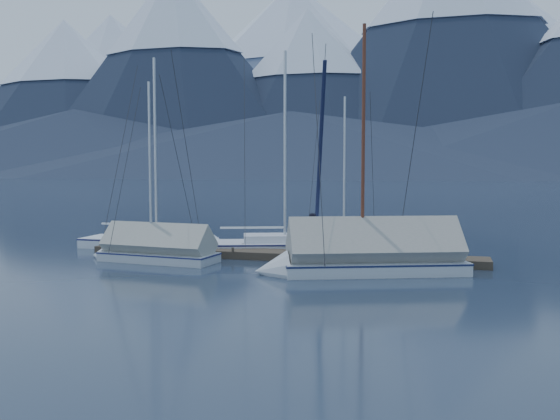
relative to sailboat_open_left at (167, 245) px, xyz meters
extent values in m
plane|color=#162031|center=(6.44, -3.76, -0.18)|extent=(1000.00, 1000.00, 0.00)
cone|color=#475675|center=(-253.56, 416.24, 64.82)|extent=(308.00, 308.00, 130.00)
cone|color=silver|center=(-253.56, 416.24, 103.02)|extent=(133.24, 133.24, 54.60)
cone|color=#475675|center=(-103.56, 436.24, 74.82)|extent=(352.00, 352.00, 150.00)
cone|color=silver|center=(-103.56, 436.24, 118.82)|extent=(152.28, 152.28, 63.00)
cone|color=#475675|center=(46.44, 426.24, 69.82)|extent=(330.00, 330.00, 140.00)
cone|color=silver|center=(46.44, 426.24, 110.92)|extent=(142.76, 142.76, 58.80)
cone|color=#192133|center=(-213.56, 296.24, 47.32)|extent=(209.00, 209.00, 95.00)
cone|color=silver|center=(-213.56, 296.24, 75.37)|extent=(90.41, 90.41, 39.90)
cone|color=#192133|center=(-133.56, 281.24, 57.32)|extent=(190.00, 190.00, 115.00)
cone|color=silver|center=(-133.56, 281.24, 91.17)|extent=(82.19, 82.19, 48.30)
cone|color=#192133|center=(-58.56, 291.24, 44.82)|extent=(171.00, 171.00, 90.00)
cone|color=silver|center=(-58.56, 291.24, 71.42)|extent=(73.97, 73.97, 37.80)
cone|color=#192133|center=(16.44, 306.24, 67.32)|extent=(228.00, 228.00, 135.00)
cone|color=#192133|center=(-173.56, 246.24, 17.32)|extent=(364.00, 364.00, 35.00)
cone|color=#192133|center=(-53.56, 236.24, 14.82)|extent=(416.00, 416.00, 30.00)
cube|color=#382D23|center=(6.44, -1.76, -0.01)|extent=(18.00, 1.50, 0.34)
cube|color=black|center=(0.44, -1.76, -0.23)|extent=(3.00, 1.30, 0.30)
cube|color=black|center=(6.44, -1.76, -0.23)|extent=(3.00, 1.30, 0.30)
cube|color=black|center=(12.44, -1.76, -0.23)|extent=(3.00, 1.30, 0.30)
cylinder|color=#382D23|center=(-1.56, -1.06, 0.17)|extent=(0.12, 0.12, 0.35)
cylinder|color=#382D23|center=(-1.56, -2.46, 0.17)|extent=(0.12, 0.12, 0.35)
cylinder|color=#382D23|center=(1.44, -1.06, 0.17)|extent=(0.12, 0.12, 0.35)
cylinder|color=#382D23|center=(1.44, -2.46, 0.17)|extent=(0.12, 0.12, 0.35)
cylinder|color=#382D23|center=(4.44, -1.06, 0.17)|extent=(0.12, 0.12, 0.35)
cylinder|color=#382D23|center=(4.44, -2.46, 0.17)|extent=(0.12, 0.12, 0.35)
cylinder|color=#382D23|center=(7.44, -1.06, 0.17)|extent=(0.12, 0.12, 0.35)
cylinder|color=#382D23|center=(7.44, -2.46, 0.17)|extent=(0.12, 0.12, 0.35)
cylinder|color=#382D23|center=(10.44, -1.06, 0.17)|extent=(0.12, 0.12, 0.35)
cylinder|color=#382D23|center=(10.44, -2.46, 0.17)|extent=(0.12, 0.12, 0.35)
cylinder|color=#382D23|center=(13.44, -1.06, 0.17)|extent=(0.12, 0.12, 0.35)
cylinder|color=#382D23|center=(13.44, -2.46, 0.17)|extent=(0.12, 0.12, 0.35)
cube|color=white|center=(-1.01, -0.02, -0.05)|extent=(6.83, 2.37, 0.75)
cube|color=white|center=(-1.01, -0.02, -0.39)|extent=(5.79, 1.33, 0.34)
cube|color=#1C1A4F|center=(-1.01, -0.02, 0.27)|extent=(6.90, 2.39, 0.07)
cone|color=white|center=(2.90, 0.04, -0.05)|extent=(1.28, 2.19, 2.17)
cube|color=white|center=(-1.35, -0.02, 0.49)|extent=(2.40, 1.62, 0.34)
cylinder|color=#B2B7BF|center=(-0.56, -0.01, 4.85)|extent=(0.14, 0.14, 9.06)
cylinder|color=#B2B7BF|center=(-2.14, -0.03, 1.00)|extent=(3.06, 0.15, 0.10)
cylinder|color=#26262B|center=(1.14, 0.02, 4.85)|extent=(0.08, 3.42, 9.07)
cube|color=silver|center=(5.67, 0.26, -0.05)|extent=(7.22, 4.38, 0.75)
cube|color=silver|center=(5.67, 0.26, -0.39)|extent=(5.91, 3.07, 0.34)
cube|color=navy|center=(5.67, 0.26, 0.27)|extent=(7.29, 4.42, 0.07)
cone|color=silver|center=(9.39, 1.54, -0.05)|extent=(1.90, 2.48, 2.19)
cube|color=silver|center=(5.34, 0.15, 0.50)|extent=(2.79, 2.29, 0.34)
cylinder|color=#B2B7BF|center=(6.10, 0.41, 4.89)|extent=(0.14, 0.14, 9.13)
cylinder|color=#B2B7BF|center=(4.59, -0.11, 1.01)|extent=(2.95, 1.09, 0.10)
cylinder|color=#26262B|center=(7.72, 0.96, 4.89)|extent=(1.14, 3.27, 9.14)
cube|color=silver|center=(8.66, 0.21, -0.08)|extent=(5.24, 1.75, 0.58)
cube|color=silver|center=(8.66, 0.21, -0.34)|extent=(4.45, 0.96, 0.26)
cube|color=#161743|center=(8.66, 0.21, 0.16)|extent=(5.29, 1.76, 0.05)
cone|color=silver|center=(11.68, 0.21, -0.08)|extent=(0.96, 1.68, 1.68)
cube|color=silver|center=(8.40, 0.21, 0.34)|extent=(1.83, 1.22, 0.26)
cylinder|color=#B2B7BF|center=(9.01, 0.21, 3.70)|extent=(0.10, 0.10, 6.98)
cylinder|color=#B2B7BF|center=(7.79, 0.21, 0.73)|extent=(2.36, 0.08, 0.08)
cylinder|color=#26262B|center=(10.32, 0.21, 3.70)|extent=(0.02, 2.64, 6.99)
cube|color=silver|center=(10.90, -4.25, -0.05)|extent=(7.41, 4.76, 0.74)
cube|color=silver|center=(10.90, -4.25, -0.39)|extent=(6.04, 3.35, 0.34)
cube|color=#171F47|center=(10.90, -4.25, 0.27)|extent=(7.49, 4.81, 0.07)
cone|color=silver|center=(7.15, -5.64, -0.05)|extent=(1.99, 2.66, 2.38)
cylinder|color=#592819|center=(10.48, -4.40, 4.83)|extent=(0.14, 0.14, 9.01)
cylinder|color=#592819|center=(11.95, -3.85, 1.00)|extent=(2.98, 1.19, 0.10)
cylinder|color=#26262B|center=(8.84, -5.01, 4.83)|extent=(1.25, 3.31, 9.02)
cube|color=gray|center=(10.90, -4.25, 0.77)|extent=(7.10, 4.68, 2.52)
cube|color=silver|center=(1.55, -3.95, -0.07)|extent=(5.32, 2.36, 0.61)
cube|color=silver|center=(1.55, -3.95, -0.35)|extent=(4.46, 1.45, 0.28)
cube|color=navy|center=(1.55, -3.95, 0.18)|extent=(5.37, 2.38, 0.06)
cone|color=silver|center=(-1.43, -3.64, -0.07)|extent=(1.19, 1.86, 1.77)
cylinder|color=#B2B7BF|center=(1.18, -3.91, 3.91)|extent=(0.11, 0.11, 7.37)
cylinder|color=#B2B7BF|center=(2.47, -4.04, 0.78)|extent=(2.32, 0.32, 0.08)
cylinder|color=#26262B|center=(-0.10, -3.78, 3.91)|extent=(0.29, 2.59, 7.37)
cube|color=#99988F|center=(1.55, -3.95, 0.60)|extent=(5.06, 2.36, 1.88)
imported|color=black|center=(8.00, -1.85, 1.04)|extent=(0.61, 0.75, 1.77)
camera|label=1|loc=(13.42, -27.23, 3.89)|focal=38.00mm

